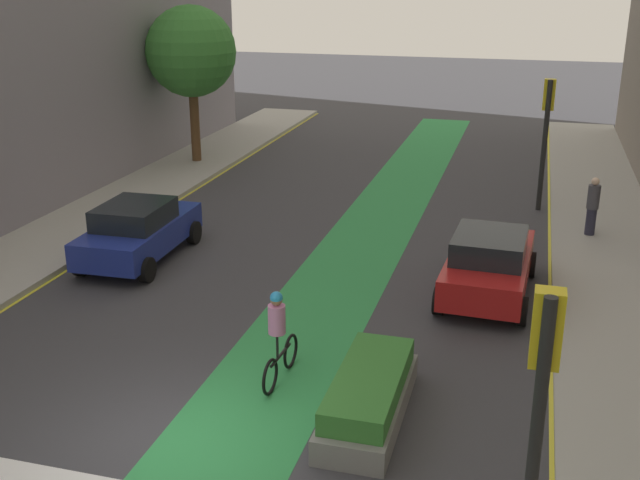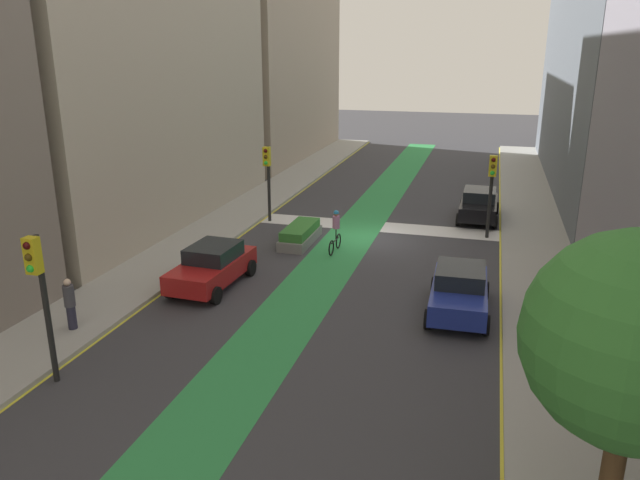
{
  "view_description": "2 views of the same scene",
  "coord_description": "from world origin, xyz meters",
  "px_view_note": "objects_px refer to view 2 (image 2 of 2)",
  "views": [
    {
      "loc": [
        5.2,
        -9.7,
        7.27
      ],
      "look_at": [
        0.9,
        5.76,
        1.64
      ],
      "focal_mm": 43.25,
      "sensor_mm": 36.0,
      "label": 1
    },
    {
      "loc": [
        -5.16,
        27.05,
        8.59
      ],
      "look_at": [
        0.72,
        6.1,
        1.7
      ],
      "focal_mm": 34.17,
      "sensor_mm": 36.0,
      "label": 2
    }
  ],
  "objects_px": {
    "cyclist_in_lane": "(336,230)",
    "street_tree_near": "(635,342)",
    "traffic_signal_far_right": "(39,282)",
    "car_blue_left_far": "(459,290)",
    "traffic_signal_near_left": "(492,181)",
    "median_planter": "(300,235)",
    "traffic_signal_near_right": "(268,169)",
    "car_black_left_near": "(479,204)",
    "pedestrian_sidewalk_right_a": "(70,303)",
    "car_red_right_far": "(212,266)"
  },
  "relations": [
    {
      "from": "street_tree_near",
      "to": "car_red_right_far",
      "type": "bearing_deg",
      "value": -40.41
    },
    {
      "from": "traffic_signal_near_left",
      "to": "car_blue_left_far",
      "type": "height_order",
      "value": "traffic_signal_near_left"
    },
    {
      "from": "traffic_signal_near_right",
      "to": "cyclist_in_lane",
      "type": "relative_size",
      "value": 2.09
    },
    {
      "from": "car_black_left_near",
      "to": "pedestrian_sidewalk_right_a",
      "type": "height_order",
      "value": "pedestrian_sidewalk_right_a"
    },
    {
      "from": "car_blue_left_far",
      "to": "pedestrian_sidewalk_right_a",
      "type": "bearing_deg",
      "value": 22.83
    },
    {
      "from": "car_blue_left_far",
      "to": "car_black_left_near",
      "type": "distance_m",
      "value": 12.26
    },
    {
      "from": "car_red_right_far",
      "to": "cyclist_in_lane",
      "type": "relative_size",
      "value": 2.31
    },
    {
      "from": "car_red_right_far",
      "to": "car_blue_left_far",
      "type": "bearing_deg",
      "value": -179.81
    },
    {
      "from": "traffic_signal_far_right",
      "to": "car_red_right_far",
      "type": "relative_size",
      "value": 0.96
    },
    {
      "from": "traffic_signal_near_right",
      "to": "traffic_signal_near_left",
      "type": "height_order",
      "value": "traffic_signal_near_left"
    },
    {
      "from": "traffic_signal_near_right",
      "to": "cyclist_in_lane",
      "type": "bearing_deg",
      "value": 140.34
    },
    {
      "from": "car_blue_left_far",
      "to": "cyclist_in_lane",
      "type": "bearing_deg",
      "value": -42.67
    },
    {
      "from": "car_black_left_near",
      "to": "median_planter",
      "type": "distance_m",
      "value": 10.03
    },
    {
      "from": "traffic_signal_near_left",
      "to": "pedestrian_sidewalk_right_a",
      "type": "distance_m",
      "value": 18.65
    },
    {
      "from": "traffic_signal_near_right",
      "to": "car_blue_left_far",
      "type": "distance_m",
      "value": 13.61
    },
    {
      "from": "car_black_left_near",
      "to": "street_tree_near",
      "type": "xyz_separation_m",
      "value": [
        -2.68,
        22.51,
        3.54
      ]
    },
    {
      "from": "car_black_left_near",
      "to": "pedestrian_sidewalk_right_a",
      "type": "distance_m",
      "value": 20.84
    },
    {
      "from": "traffic_signal_near_right",
      "to": "median_planter",
      "type": "relative_size",
      "value": 1.19
    },
    {
      "from": "traffic_signal_near_right",
      "to": "traffic_signal_near_left",
      "type": "xyz_separation_m",
      "value": [
        -10.91,
        -0.06,
        0.04
      ]
    },
    {
      "from": "pedestrian_sidewalk_right_a",
      "to": "car_black_left_near",
      "type": "bearing_deg",
      "value": -124.7
    },
    {
      "from": "pedestrian_sidewalk_right_a",
      "to": "median_planter",
      "type": "relative_size",
      "value": 0.51
    },
    {
      "from": "car_black_left_near",
      "to": "pedestrian_sidewalk_right_a",
      "type": "xyz_separation_m",
      "value": [
        11.86,
        17.13,
        0.2
      ]
    },
    {
      "from": "car_black_left_near",
      "to": "street_tree_near",
      "type": "relative_size",
      "value": 0.71
    },
    {
      "from": "street_tree_near",
      "to": "car_blue_left_far",
      "type": "bearing_deg",
      "value": -73.9
    },
    {
      "from": "traffic_signal_far_right",
      "to": "median_planter",
      "type": "bearing_deg",
      "value": -101.3
    },
    {
      "from": "traffic_signal_near_right",
      "to": "street_tree_near",
      "type": "relative_size",
      "value": 0.65
    },
    {
      "from": "traffic_signal_near_right",
      "to": "cyclist_in_lane",
      "type": "height_order",
      "value": "traffic_signal_near_right"
    },
    {
      "from": "cyclist_in_lane",
      "to": "traffic_signal_near_right",
      "type": "bearing_deg",
      "value": -39.66
    },
    {
      "from": "car_blue_left_far",
      "to": "car_red_right_far",
      "type": "bearing_deg",
      "value": 0.19
    },
    {
      "from": "traffic_signal_far_right",
      "to": "car_blue_left_far",
      "type": "relative_size",
      "value": 0.97
    },
    {
      "from": "traffic_signal_far_right",
      "to": "car_black_left_near",
      "type": "relative_size",
      "value": 0.98
    },
    {
      "from": "car_black_left_near",
      "to": "street_tree_near",
      "type": "distance_m",
      "value": 22.95
    },
    {
      "from": "cyclist_in_lane",
      "to": "street_tree_near",
      "type": "height_order",
      "value": "street_tree_near"
    },
    {
      "from": "cyclist_in_lane",
      "to": "pedestrian_sidewalk_right_a",
      "type": "distance_m",
      "value": 11.69
    },
    {
      "from": "traffic_signal_near_left",
      "to": "median_planter",
      "type": "bearing_deg",
      "value": 20.39
    },
    {
      "from": "traffic_signal_far_right",
      "to": "median_planter",
      "type": "relative_size",
      "value": 1.26
    },
    {
      "from": "traffic_signal_near_right",
      "to": "median_planter",
      "type": "xyz_separation_m",
      "value": [
        -2.65,
        3.02,
        -2.33
      ]
    },
    {
      "from": "cyclist_in_lane",
      "to": "median_planter",
      "type": "distance_m",
      "value": 2.07
    },
    {
      "from": "traffic_signal_near_left",
      "to": "car_red_right_far",
      "type": "height_order",
      "value": "traffic_signal_near_left"
    },
    {
      "from": "traffic_signal_near_left",
      "to": "street_tree_near",
      "type": "distance_m",
      "value": 19.4
    },
    {
      "from": "car_black_left_near",
      "to": "median_planter",
      "type": "bearing_deg",
      "value": 39.42
    },
    {
      "from": "car_blue_left_far",
      "to": "cyclist_in_lane",
      "type": "xyz_separation_m",
      "value": [
        5.61,
        -5.17,
        0.17
      ]
    },
    {
      "from": "car_blue_left_far",
      "to": "car_black_left_near",
      "type": "xyz_separation_m",
      "value": [
        -0.28,
        -12.26,
        0.0
      ]
    },
    {
      "from": "traffic_signal_near_left",
      "to": "car_black_left_near",
      "type": "height_order",
      "value": "traffic_signal_near_left"
    },
    {
      "from": "traffic_signal_far_right",
      "to": "street_tree_near",
      "type": "relative_size",
      "value": 0.69
    },
    {
      "from": "pedestrian_sidewalk_right_a",
      "to": "median_planter",
      "type": "distance_m",
      "value": 11.54
    },
    {
      "from": "car_red_right_far",
      "to": "median_planter",
      "type": "height_order",
      "value": "car_red_right_far"
    },
    {
      "from": "street_tree_near",
      "to": "car_black_left_near",
      "type": "bearing_deg",
      "value": -83.21
    },
    {
      "from": "traffic_signal_far_right",
      "to": "car_blue_left_far",
      "type": "xyz_separation_m",
      "value": [
        -10.16,
        -7.61,
        -2.09
      ]
    },
    {
      "from": "pedestrian_sidewalk_right_a",
      "to": "car_red_right_far",
      "type": "bearing_deg",
      "value": -117.57
    }
  ]
}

